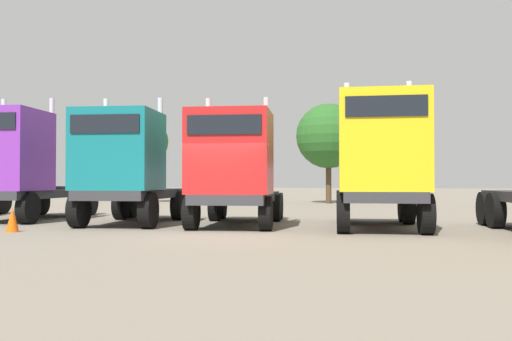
{
  "coord_description": "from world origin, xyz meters",
  "views": [
    {
      "loc": [
        5.11,
        -13.39,
        1.44
      ],
      "look_at": [
        0.25,
        3.15,
        1.79
      ],
      "focal_mm": 37.13,
      "sensor_mm": 36.0,
      "label": 1
    }
  ],
  "objects_px": {
    "semi_truck_purple": "(16,165)",
    "semi_truck_teal": "(126,167)",
    "traffic_cone_near": "(12,220)",
    "semi_truck_red": "(234,169)",
    "semi_truck_yellow": "(380,160)"
  },
  "relations": [
    {
      "from": "traffic_cone_near",
      "to": "semi_truck_yellow",
      "type": "bearing_deg",
      "value": 19.1
    },
    {
      "from": "semi_truck_yellow",
      "to": "semi_truck_red",
      "type": "bearing_deg",
      "value": -94.48
    },
    {
      "from": "semi_truck_teal",
      "to": "traffic_cone_near",
      "type": "relative_size",
      "value": 8.94
    },
    {
      "from": "semi_truck_teal",
      "to": "semi_truck_red",
      "type": "xyz_separation_m",
      "value": [
        3.62,
        0.27,
        -0.07
      ]
    },
    {
      "from": "semi_truck_teal",
      "to": "semi_truck_purple",
      "type": "bearing_deg",
      "value": -104.55
    },
    {
      "from": "semi_truck_teal",
      "to": "traffic_cone_near",
      "type": "bearing_deg",
      "value": -43.24
    },
    {
      "from": "semi_truck_red",
      "to": "semi_truck_yellow",
      "type": "distance_m",
      "value": 4.46
    },
    {
      "from": "semi_truck_red",
      "to": "semi_truck_yellow",
      "type": "relative_size",
      "value": 1.03
    },
    {
      "from": "semi_truck_red",
      "to": "traffic_cone_near",
      "type": "height_order",
      "value": "semi_truck_red"
    },
    {
      "from": "semi_truck_red",
      "to": "semi_truck_yellow",
      "type": "xyz_separation_m",
      "value": [
        4.44,
        0.26,
        0.25
      ]
    },
    {
      "from": "semi_truck_teal",
      "to": "semi_truck_yellow",
      "type": "bearing_deg",
      "value": 83.52
    },
    {
      "from": "semi_truck_red",
      "to": "traffic_cone_near",
      "type": "bearing_deg",
      "value": -69.73
    },
    {
      "from": "semi_truck_teal",
      "to": "traffic_cone_near",
      "type": "distance_m",
      "value": 3.82
    },
    {
      "from": "semi_truck_purple",
      "to": "semi_truck_teal",
      "type": "xyz_separation_m",
      "value": [
        4.64,
        -0.35,
        -0.13
      ]
    },
    {
      "from": "semi_truck_purple",
      "to": "semi_truck_teal",
      "type": "distance_m",
      "value": 4.66
    }
  ]
}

